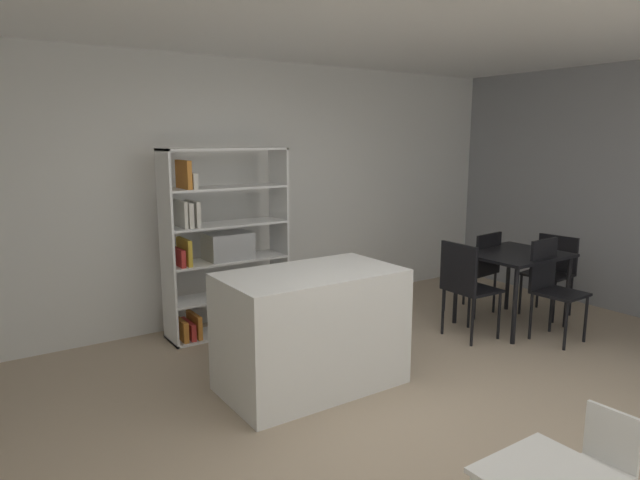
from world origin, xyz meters
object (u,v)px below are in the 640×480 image
kitchen_island (311,330)px  dining_chair_window_side (552,267)px  dining_chair_far (478,265)px  dining_chair_island_side (465,282)px  open_bookshelf (220,244)px  child_chair_right (603,465)px  dining_table (513,261)px  dining_chair_near (551,281)px

kitchen_island → dining_chair_window_side: bearing=1.0°
dining_chair_far → dining_chair_island_side: dining_chair_island_side is taller
dining_chair_window_side → open_bookshelf: bearing=-120.0°
dining_chair_island_side → open_bookshelf: bearing=54.4°
kitchen_island → dining_chair_island_side: bearing=1.7°
kitchen_island → dining_chair_far: kitchen_island is taller
child_chair_right → dining_chair_window_side: 3.59m
dining_chair_island_side → child_chair_right: bearing=148.8°
open_bookshelf → dining_chair_window_side: 3.59m
child_chair_right → dining_table: bearing=132.4°
dining_chair_island_side → kitchen_island: bearing=94.1°
kitchen_island → dining_chair_near: size_ratio=1.42×
child_chair_right → dining_chair_far: size_ratio=0.65×
child_chair_right → dining_chair_far: dining_chair_far is taller
child_chair_right → dining_table: (2.15, 2.17, 0.36)m
child_chair_right → dining_chair_island_side: 2.63m
dining_table → dining_chair_window_side: size_ratio=1.12×
kitchen_island → dining_chair_island_side: 1.79m
dining_chair_far → dining_chair_near: 0.89m
dining_table → dining_chair_island_side: size_ratio=1.02×
dining_chair_far → kitchen_island: bearing=4.6°
child_chair_right → dining_chair_far: (2.16, 2.62, 0.23)m
child_chair_right → dining_chair_island_side: size_ratio=0.63×
dining_table → dining_chair_near: bearing=-90.6°
dining_chair_far → dining_chair_island_side: 0.84m
dining_chair_window_side → child_chair_right: bearing=-58.5°
child_chair_right → dining_chair_window_side: (2.84, 2.18, 0.20)m
dining_table → dining_chair_window_side: dining_chair_window_side is taller
kitchen_island → dining_chair_window_side: 3.18m
open_bookshelf → dining_table: 2.96m
dining_chair_far → dining_chair_window_side: dining_chair_far is taller
dining_table → child_chair_right: bearing=-134.7°
dining_chair_far → dining_chair_near: bearing=82.5°
dining_chair_window_side → dining_chair_near: size_ratio=0.90×
dining_chair_near → dining_chair_island_side: (-0.70, 0.45, -0.00)m
kitchen_island → dining_chair_far: size_ratio=1.50×
dining_chair_far → dining_chair_near: size_ratio=0.95×
dining_chair_window_side → dining_chair_island_side: bearing=-95.8°
dining_table → dining_chair_window_side: 0.71m
kitchen_island → child_chair_right: bearing=-81.0°
dining_chair_window_side → kitchen_island: bearing=-95.0°
dining_chair_window_side → dining_chair_near: 0.83m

